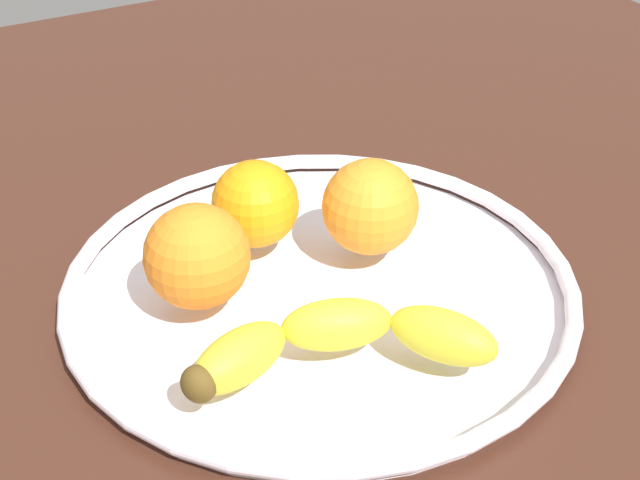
% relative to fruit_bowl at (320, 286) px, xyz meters
% --- Properties ---
extents(ground_plane, '(1.27, 1.27, 0.04)m').
position_rel_fruit_bowl_xyz_m(ground_plane, '(0.00, 0.00, -0.03)').
color(ground_plane, '#412218').
extents(fruit_bowl, '(0.36, 0.36, 0.02)m').
position_rel_fruit_bowl_xyz_m(fruit_bowl, '(0.00, 0.00, 0.00)').
color(fruit_bowl, white).
rests_on(fruit_bowl, ground_plane).
extents(banana, '(0.19, 0.11, 0.03)m').
position_rel_fruit_bowl_xyz_m(banana, '(0.04, 0.08, 0.03)').
color(banana, yellow).
rests_on(banana, fruit_bowl).
extents(orange_back_left, '(0.06, 0.06, 0.06)m').
position_rel_fruit_bowl_xyz_m(orange_back_left, '(0.02, -0.06, 0.04)').
color(orange_back_left, orange).
rests_on(orange_back_left, fruit_bowl).
extents(orange_back_right, '(0.07, 0.07, 0.07)m').
position_rel_fruit_bowl_xyz_m(orange_back_right, '(-0.05, -0.01, 0.04)').
color(orange_back_right, orange).
rests_on(orange_back_right, fruit_bowl).
extents(orange_center, '(0.07, 0.07, 0.07)m').
position_rel_fruit_bowl_xyz_m(orange_center, '(0.08, -0.01, 0.04)').
color(orange_center, orange).
rests_on(orange_center, fruit_bowl).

